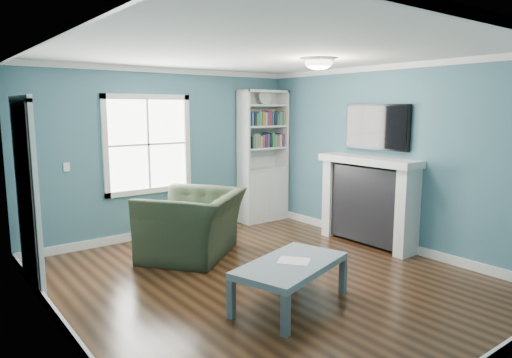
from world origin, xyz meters
TOP-DOWN VIEW (x-y plane):
  - floor at (0.00, 0.00)m, footprint 5.00×5.00m
  - room_walls at (0.00, 0.00)m, footprint 5.00×5.00m
  - trim at (0.00, 0.00)m, footprint 4.50×5.00m
  - window at (-0.30, 2.49)m, footprint 1.40×0.06m
  - bookshelf at (1.77, 2.30)m, footprint 0.90×0.35m
  - fireplace at (2.08, 0.20)m, footprint 0.44×1.58m
  - tv at (2.20, 0.20)m, footprint 0.06×1.10m
  - door at (-2.22, 1.40)m, footprint 0.12×0.98m
  - ceiling_fixture at (0.90, 0.10)m, footprint 0.38×0.38m
  - light_switch at (-1.50, 2.48)m, footprint 0.08×0.01m
  - recliner at (-0.22, 1.31)m, footprint 1.59×1.51m
  - coffee_table at (-0.23, -0.69)m, footprint 1.39×1.01m
  - paper_sheet at (-0.18, -0.68)m, footprint 0.38×0.40m

SIDE VIEW (x-z plane):
  - floor at x=0.00m, z-range 0.00..0.00m
  - coffee_table at x=-0.23m, z-range 0.17..0.62m
  - paper_sheet at x=-0.18m, z-range 0.45..0.46m
  - recliner at x=-0.22m, z-range 0.00..1.17m
  - fireplace at x=2.08m, z-range -0.01..1.29m
  - bookshelf at x=1.77m, z-range -0.23..2.08m
  - door at x=-2.22m, z-range -0.01..2.16m
  - light_switch at x=-1.50m, z-range 1.14..1.26m
  - trim at x=0.00m, z-range -0.06..2.54m
  - window at x=-0.30m, z-range 0.70..2.20m
  - room_walls at x=0.00m, z-range -0.92..4.08m
  - tv at x=2.20m, z-range 1.40..2.05m
  - ceiling_fixture at x=0.90m, z-range 2.47..2.63m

